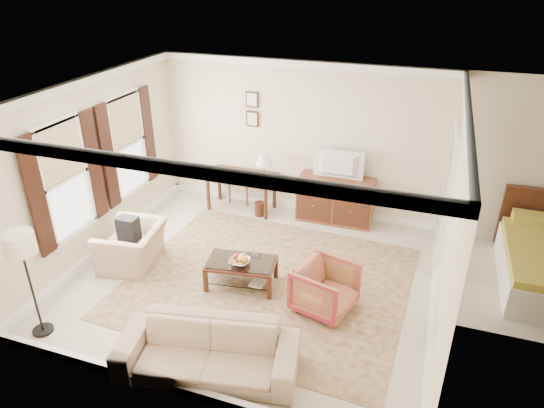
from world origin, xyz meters
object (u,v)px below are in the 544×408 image
Objects in this scene: coffee_table at (241,267)px; club_armchair at (131,240)px; sideboard at (335,200)px; sofa at (207,344)px; tv at (338,157)px; writing_desk at (241,180)px; striped_armchair at (325,286)px.

coffee_table is 1.07× the size of club_armchair.
sideboard is 4.29m from sofa.
club_armchair reaches higher than sideboard.
sofa is at bearing -80.90° from coffee_table.
sofa is (-0.61, -4.23, -0.89)m from tv.
sofa is (1.24, -4.11, -0.21)m from writing_desk.
sofa is at bearing 43.17° from club_armchair.
writing_desk is at bearing 150.27° from club_armchair.
sofa is at bearing 81.78° from tv.
tv is 1.12× the size of striped_armchair.
sideboard is 2.66m from coffee_table.
club_armchair is at bearing -179.17° from coffee_table.
striped_armchair is (0.44, -2.65, -0.04)m from sideboard.
sideboard is at bearing -90.00° from tv.
club_armchair is at bearing 130.88° from sofa.
sideboard is at bearing 71.03° from sofa.
club_armchair is 2.77m from sofa.
coffee_table is 1.90m from club_armchair.
writing_desk is 1.72× the size of striped_armchair.
club_armchair is (-2.78, -2.51, -0.85)m from tv.
club_armchair is (-1.89, -0.03, 0.12)m from coffee_table.
writing_desk reaches higher than coffee_table.
tv is 0.41× the size of sofa.
sofa is at bearing -73.19° from writing_desk.
tv reaches higher than sofa.
club_armchair is 0.48× the size of sofa.
striped_armchair reaches higher than coffee_table.
coffee_table is (0.96, -2.36, -0.30)m from writing_desk.
sofa is at bearing -98.18° from sideboard.
striped_armchair is 3.22m from club_armchair.
sideboard reaches higher than striped_armchair.
sofa is (0.28, -1.74, 0.09)m from coffee_table.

